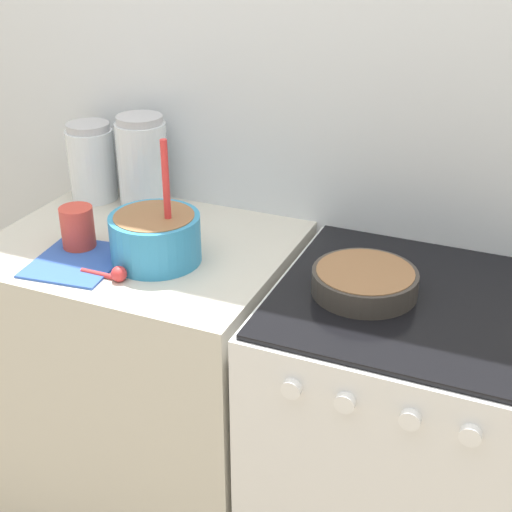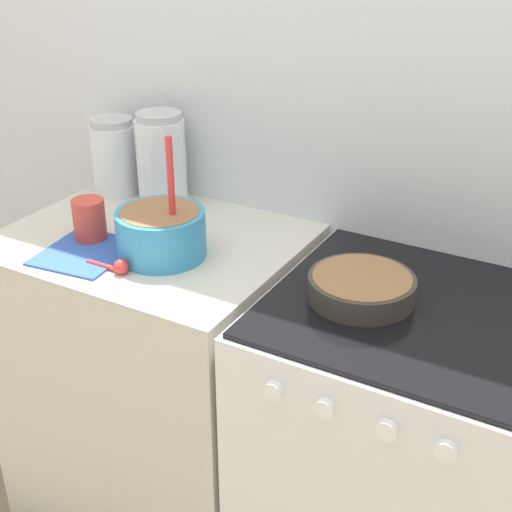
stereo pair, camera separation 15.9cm
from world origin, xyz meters
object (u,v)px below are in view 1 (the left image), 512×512
object	(u,v)px
baking_pan	(365,281)
storage_jar_middle	(143,169)
mixing_bowl	(155,235)
tin_can	(78,228)
stove	(396,459)
storage_jar_left	(92,167)

from	to	relation	value
baking_pan	storage_jar_middle	distance (m)	0.72
mixing_bowl	tin_can	distance (m)	0.21
mixing_bowl	storage_jar_middle	world-z (taller)	mixing_bowl
baking_pan	storage_jar_middle	size ratio (longest dim) A/B	0.89
stove	storage_jar_left	distance (m)	1.12
storage_jar_left	baking_pan	bearing A→B (deg)	-14.96
tin_can	baking_pan	bearing A→B (deg)	4.94
storage_jar_left	tin_can	size ratio (longest dim) A/B	2.02
mixing_bowl	storage_jar_middle	distance (m)	0.33
storage_jar_left	storage_jar_middle	world-z (taller)	storage_jar_middle
mixing_bowl	baking_pan	bearing A→B (deg)	4.91
stove	mixing_bowl	xyz separation A→B (m)	(-0.60, -0.06, 0.52)
stove	storage_jar_middle	distance (m)	0.99
mixing_bowl	tin_can	size ratio (longest dim) A/B	2.80
stove	baking_pan	size ratio (longest dim) A/B	3.97
stove	storage_jar_middle	bearing A→B (deg)	165.42
mixing_bowl	storage_jar_middle	xyz separation A→B (m)	(-0.19, 0.27, 0.04)
stove	baking_pan	xyz separation A→B (m)	(-0.11, -0.02, 0.48)
tin_can	storage_jar_middle	bearing A→B (deg)	87.14
baking_pan	storage_jar_middle	bearing A→B (deg)	161.62
mixing_bowl	storage_jar_left	size ratio (longest dim) A/B	1.38
storage_jar_left	storage_jar_middle	distance (m)	0.17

